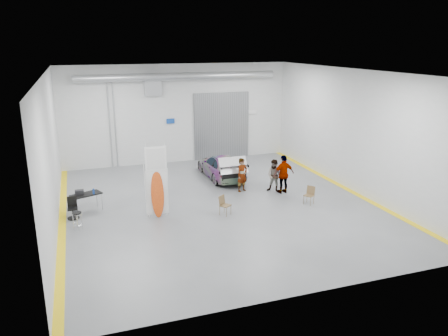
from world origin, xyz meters
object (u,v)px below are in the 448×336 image
object	(u,v)px
person_b	(275,176)
sedan_car	(221,166)
office_chair	(73,209)
person_a	(242,175)
surfboard_display	(157,187)
work_table	(84,194)
folding_chair_far	(309,199)
shop_stool	(78,221)
person_c	(284,174)
folding_chair_near	(225,209)

from	to	relation	value
person_b	sedan_car	bearing A→B (deg)	159.86
office_chair	person_b	bearing A→B (deg)	2.57
person_a	surfboard_display	distance (m)	5.03
person_a	work_table	size ratio (longest dim) A/B	1.19
folding_chair_far	work_table	world-z (taller)	work_table
person_a	surfboard_display	size ratio (longest dim) A/B	0.52
surfboard_display	work_table	size ratio (longest dim) A/B	2.28
surfboard_display	work_table	world-z (taller)	surfboard_display
shop_stool	sedan_car	bearing A→B (deg)	32.29
person_a	person_c	size ratio (longest dim) A/B	0.88
sedan_car	person_a	xyz separation A→B (m)	(0.25, -2.54, 0.22)
person_b	office_chair	bearing A→B (deg)	-137.00
person_c	shop_stool	world-z (taller)	person_c
shop_stool	office_chair	size ratio (longest dim) A/B	0.81
shop_stool	work_table	xyz separation A→B (m)	(0.35, 1.95, 0.44)
sedan_car	folding_chair_near	bearing A→B (deg)	72.49
folding_chair_far	person_b	bearing A→B (deg)	164.30
folding_chair_near	work_table	world-z (taller)	work_table
person_a	person_b	distance (m)	1.62
person_a	folding_chair_near	distance (m)	3.32
person_b	person_c	bearing A→B (deg)	-1.43
person_a	sedan_car	bearing A→B (deg)	73.91
surfboard_display	folding_chair_near	distance (m)	3.07
person_b	office_chair	xyz separation A→B (m)	(-9.58, -0.39, -0.42)
folding_chair_near	person_a	bearing A→B (deg)	18.68
person_b	folding_chair_far	world-z (taller)	person_b
person_a	shop_stool	distance (m)	8.24
shop_stool	office_chair	xyz separation A→B (m)	(-0.17, 1.31, 0.04)
person_a	work_table	xyz separation A→B (m)	(-7.55, -0.35, -0.04)
person_b	shop_stool	distance (m)	9.57
person_b	folding_chair_far	size ratio (longest dim) A/B	1.98
surfboard_display	person_a	bearing A→B (deg)	24.30
person_c	work_table	world-z (taller)	person_c
person_c	work_table	xyz separation A→B (m)	(-9.39, 0.56, -0.16)
person_b	office_chair	size ratio (longest dim) A/B	1.79
person_c	office_chair	distance (m)	9.93
person_c	shop_stool	bearing A→B (deg)	3.33
sedan_car	folding_chair_far	distance (m)	5.83
sedan_car	office_chair	world-z (taller)	sedan_car
work_table	person_c	bearing A→B (deg)	-3.38
shop_stool	folding_chair_near	bearing A→B (deg)	-3.89
person_b	person_c	world-z (taller)	person_c
person_b	surfboard_display	xyz separation A→B (m)	(-6.11, -1.37, 0.50)
person_c	surfboard_display	world-z (taller)	surfboard_display
person_b	folding_chair_far	xyz separation A→B (m)	(0.75, -2.12, -0.57)
folding_chair_far	sedan_car	bearing A→B (deg)	170.32
person_a	person_b	bearing A→B (deg)	-43.14
person_b	surfboard_display	distance (m)	6.29
person_a	surfboard_display	world-z (taller)	surfboard_display
work_table	folding_chair_far	bearing A→B (deg)	-13.59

